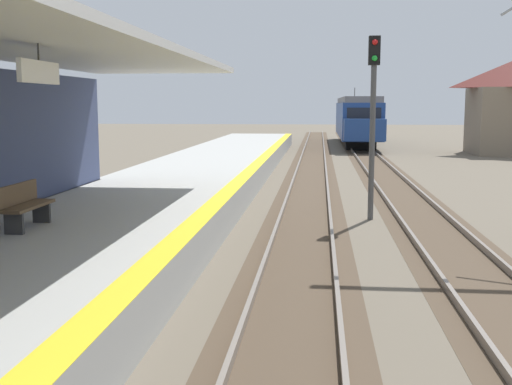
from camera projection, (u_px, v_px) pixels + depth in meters
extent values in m
cube|color=#A8A8A3|center=(92.00, 240.00, 13.56)|extent=(5.00, 80.00, 0.90)
cube|color=yellow|center=(196.00, 221.00, 13.28)|extent=(0.50, 80.00, 0.01)
cube|color=white|center=(39.00, 72.00, 10.20)|extent=(0.08, 1.40, 0.36)
cylinder|color=#333333|center=(38.00, 52.00, 10.15)|extent=(0.03, 0.03, 0.27)
cube|color=#4C3D2D|center=(304.00, 228.00, 17.13)|extent=(2.34, 120.00, 0.01)
cube|color=slate|center=(277.00, 225.00, 17.19)|extent=(0.08, 120.00, 0.15)
cube|color=slate|center=(331.00, 226.00, 17.05)|extent=(0.08, 120.00, 0.15)
cube|color=#4C3D2D|center=(433.00, 231.00, 16.80)|extent=(2.34, 120.00, 0.01)
cube|color=slate|center=(406.00, 227.00, 16.86)|extent=(0.08, 120.00, 0.15)
cube|color=slate|center=(462.00, 228.00, 16.72)|extent=(0.08, 120.00, 0.15)
cube|color=navy|center=(356.00, 119.00, 52.73)|extent=(2.90, 18.00, 2.70)
cube|color=slate|center=(357.00, 100.00, 52.52)|extent=(2.67, 18.00, 0.44)
cube|color=black|center=(364.00, 117.00, 43.78)|extent=(2.32, 0.06, 1.21)
cube|color=navy|center=(364.00, 130.00, 43.14)|extent=(2.78, 1.60, 1.49)
cube|color=black|center=(374.00, 115.00, 52.53)|extent=(0.04, 15.84, 0.86)
cylinder|color=#333333|center=(355.00, 93.00, 55.97)|extent=(0.06, 0.06, 0.90)
cube|color=black|center=(360.00, 145.00, 47.20)|extent=(2.17, 2.20, 0.72)
cube|color=black|center=(352.00, 137.00, 58.73)|extent=(2.17, 2.20, 0.72)
cylinder|color=#4C4C4C|center=(372.00, 144.00, 18.20)|extent=(0.16, 0.16, 4.40)
cube|color=black|center=(374.00, 51.00, 17.85)|extent=(0.32, 0.24, 0.80)
sphere|color=red|center=(375.00, 42.00, 17.68)|extent=(0.16, 0.16, 0.16)
sphere|color=green|center=(375.00, 58.00, 17.74)|extent=(0.16, 0.16, 0.16)
cube|color=brown|center=(28.00, 206.00, 12.45)|extent=(0.44, 1.60, 0.06)
cube|color=brown|center=(17.00, 194.00, 12.44)|extent=(0.06, 1.60, 0.40)
cube|color=#333333|center=(14.00, 223.00, 11.89)|extent=(0.36, 0.08, 0.44)
cube|color=#333333|center=(42.00, 212.00, 13.07)|extent=(0.36, 0.08, 0.44)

